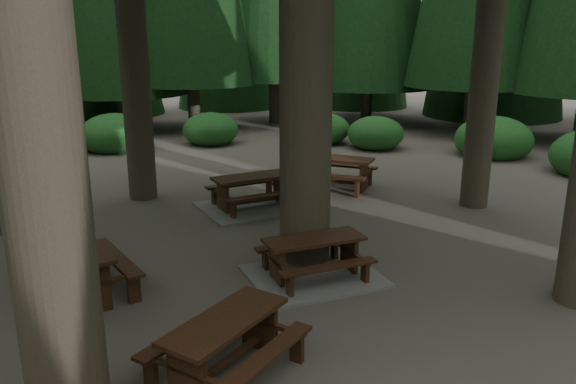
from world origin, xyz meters
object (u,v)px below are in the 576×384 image
object	(u,v)px
picnic_table_c	(252,197)
picnic_table_d	(336,168)
picnic_table_e	(226,337)
picnic_table_a	(314,265)
picnic_table_b	(75,262)

from	to	relation	value
picnic_table_c	picnic_table_d	world-z (taller)	picnic_table_d
picnic_table_e	picnic_table_c	bearing A→B (deg)	33.43
picnic_table_a	picnic_table_c	size ratio (longest dim) A/B	0.86
picnic_table_b	picnic_table_e	size ratio (longest dim) A/B	1.04
picnic_table_b	picnic_table_e	bearing A→B (deg)	-164.67
picnic_table_b	picnic_table_c	world-z (taller)	picnic_table_b
picnic_table_b	picnic_table_d	distance (m)	7.39
picnic_table_a	picnic_table_c	bearing A→B (deg)	85.51
picnic_table_c	picnic_table_e	bearing A→B (deg)	-116.92
picnic_table_b	picnic_table_d	xyz separation A→B (m)	(5.96, 4.37, 0.00)
picnic_table_d	picnic_table_e	world-z (taller)	picnic_table_d
picnic_table_d	picnic_table_e	xyz separation A→B (m)	(-4.31, -7.03, -0.06)
picnic_table_a	picnic_table_c	xyz separation A→B (m)	(0.03, 3.89, 0.03)
picnic_table_a	picnic_table_b	distance (m)	3.56
picnic_table_a	picnic_table_b	size ratio (longest dim) A/B	0.98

